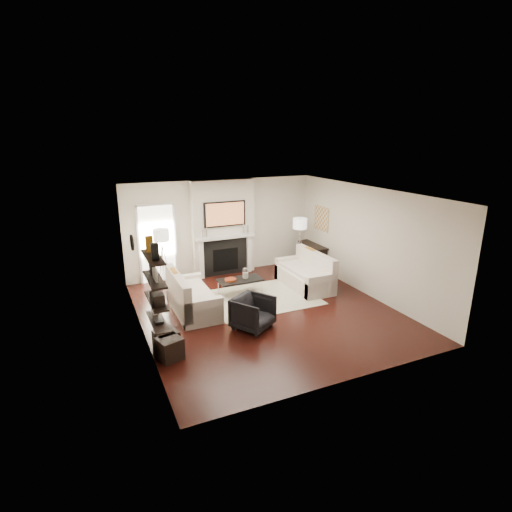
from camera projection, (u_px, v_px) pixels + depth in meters
name	position (u px, v px, depth m)	size (l,w,h in m)	color
room_envelope	(267.00, 255.00, 8.77)	(6.00, 6.00, 6.00)	black
chimney_breast	(223.00, 228.00, 11.29)	(1.80, 0.25, 2.70)	silver
fireplace_surround	(226.00, 257.00, 11.41)	(1.30, 0.02, 1.04)	black
firebox	(226.00, 260.00, 11.43)	(0.75, 0.02, 0.65)	black
mantel_pilaster_l	(202.00, 260.00, 11.09)	(0.12, 0.08, 1.10)	white
mantel_pilaster_r	(249.00, 254.00, 11.66)	(0.12, 0.08, 1.10)	white
mantel_shelf	(226.00, 237.00, 11.19)	(1.70, 0.18, 0.07)	white
tv_body	(225.00, 214.00, 11.02)	(1.20, 0.06, 0.70)	black
tv_screen	(225.00, 214.00, 10.99)	(1.10, 0.01, 0.62)	#BF723F
candlestick_l_tall	(207.00, 233.00, 10.93)	(0.04, 0.04, 0.30)	silver
candlestick_l_short	(202.00, 234.00, 10.89)	(0.04, 0.04, 0.24)	silver
candlestick_r_tall	(244.00, 229.00, 11.36)	(0.04, 0.04, 0.30)	silver
candlestick_r_short	(248.00, 230.00, 11.42)	(0.04, 0.04, 0.24)	silver
hallway_panel	(157.00, 244.00, 10.74)	(0.90, 0.02, 2.10)	white
door_trim_l	(139.00, 246.00, 10.54)	(0.06, 0.06, 2.16)	white
door_trim_r	(175.00, 243.00, 10.91)	(0.06, 0.06, 2.16)	white
door_trim_top	(155.00, 205.00, 10.41)	(1.02, 0.06, 0.06)	white
rug	(262.00, 298.00, 9.88)	(2.60, 2.00, 0.01)	beige
loveseat_left_base	(193.00, 302.00, 9.10)	(0.85, 1.80, 0.42)	silver
loveseat_left_back	(178.00, 292.00, 8.88)	(0.18, 1.80, 0.80)	silver
loveseat_left_arm_n	(203.00, 313.00, 8.36)	(0.85, 0.18, 0.60)	silver
loveseat_left_arm_s	(184.00, 287.00, 9.78)	(0.85, 0.18, 0.60)	silver
loveseat_left_cushion	(195.00, 292.00, 9.04)	(0.63, 1.44, 0.10)	silver
pillow_left_orange	(174.00, 279.00, 9.08)	(0.10, 0.42, 0.42)	#B36F16
pillow_left_charcoal	(181.00, 288.00, 8.56)	(0.10, 0.40, 0.40)	black
loveseat_right_base	(304.00, 279.00, 10.56)	(0.85, 1.80, 0.42)	silver
loveseat_right_back	(315.00, 266.00, 10.60)	(0.18, 1.80, 0.80)	silver
loveseat_right_arm_n	(321.00, 286.00, 9.83)	(0.85, 0.18, 0.60)	silver
loveseat_right_arm_s	(289.00, 267.00, 11.24)	(0.85, 0.18, 0.60)	silver
loveseat_right_cushion	(303.00, 270.00, 10.47)	(0.63, 1.44, 0.10)	silver
pillow_right_orange	(310.00, 256.00, 10.80)	(0.10, 0.42, 0.42)	#B36F16
pillow_right_charcoal	(322.00, 263.00, 10.28)	(0.10, 0.40, 0.40)	black
coffee_table	(240.00, 280.00, 9.97)	(1.10, 0.55, 0.04)	black
coffee_leg_nw	(224.00, 294.00, 9.64)	(0.02, 0.02, 0.38)	silver
coffee_leg_ne	(262.00, 288.00, 10.03)	(0.02, 0.02, 0.38)	silver
coffee_leg_sw	(218.00, 288.00, 10.03)	(0.02, 0.02, 0.38)	silver
coffee_leg_se	(255.00, 282.00, 10.42)	(0.02, 0.02, 0.38)	silver
hurricane_glass	(245.00, 273.00, 9.98)	(0.14, 0.14, 0.24)	white
hurricane_candle	(245.00, 276.00, 10.00)	(0.11, 0.11, 0.17)	white
copper_bowl	(231.00, 280.00, 9.86)	(0.29, 0.29, 0.05)	#B6421E
armchair	(253.00, 311.00, 8.25)	(0.73, 0.68, 0.75)	black
lamp_left_post	(163.00, 267.00, 10.31)	(0.02, 0.02, 1.20)	silver
lamp_left_shade	(161.00, 235.00, 10.07)	(0.40, 0.40, 0.30)	white
lamp_left_leg_a	(168.00, 266.00, 10.36)	(0.02, 0.02, 1.25)	silver
lamp_left_leg_b	(161.00, 266.00, 10.37)	(0.02, 0.02, 1.25)	silver
lamp_left_leg_c	(162.00, 268.00, 10.21)	(0.02, 0.02, 1.25)	silver
lamp_right_post	(299.00, 252.00, 11.63)	(0.02, 0.02, 1.20)	silver
lamp_right_shade	(300.00, 223.00, 11.39)	(0.40, 0.40, 0.30)	white
lamp_right_leg_a	(302.00, 252.00, 11.68)	(0.02, 0.02, 1.25)	silver
lamp_right_leg_b	(296.00, 251.00, 11.70)	(0.02, 0.02, 1.25)	silver
lamp_right_leg_c	(299.00, 253.00, 11.53)	(0.02, 0.02, 1.25)	silver
console_top	(313.00, 245.00, 11.89)	(0.35, 1.20, 0.04)	black
console_leg_n	(322.00, 262.00, 11.52)	(0.30, 0.04, 0.71)	black
console_leg_s	(303.00, 252.00, 12.48)	(0.30, 0.04, 0.71)	black
wall_art	(321.00, 218.00, 11.57)	(0.03, 0.70, 0.70)	tan
shelf_bottom	(158.00, 322.00, 7.07)	(0.25, 1.00, 0.04)	black
shelf_lower	(156.00, 301.00, 6.95)	(0.25, 1.00, 0.04)	black
shelf_upper	(155.00, 279.00, 6.83)	(0.25, 1.00, 0.04)	black
shelf_top	(153.00, 257.00, 6.72)	(0.25, 1.00, 0.04)	black
decor_magfile_a	(155.00, 252.00, 6.46)	(0.12, 0.10, 0.28)	black
decor_magfile_b	(149.00, 244.00, 6.91)	(0.12, 0.10, 0.28)	#B36F16
decor_frame_a	(155.00, 274.00, 6.72)	(0.04, 0.30, 0.22)	white
decor_frame_b	(151.00, 268.00, 7.06)	(0.04, 0.22, 0.18)	black
decor_wine_rack	(158.00, 299.00, 6.72)	(0.18, 0.25, 0.20)	black
decor_box_small	(154.00, 293.00, 7.09)	(0.15, 0.12, 0.12)	black
decor_books	(159.00, 321.00, 6.99)	(0.14, 0.20, 0.05)	black
decor_box_tall	(154.00, 309.00, 7.30)	(0.10, 0.10, 0.18)	white
clock_rim	(132.00, 243.00, 8.39)	(0.34, 0.34, 0.04)	black
clock_face	(133.00, 242.00, 8.40)	(0.29, 0.29, 0.01)	white
ottoman_near	(166.00, 341.00, 7.42)	(0.40, 0.40, 0.40)	black
ottoman_far	(170.00, 348.00, 7.16)	(0.40, 0.40, 0.40)	black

